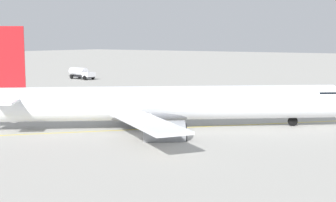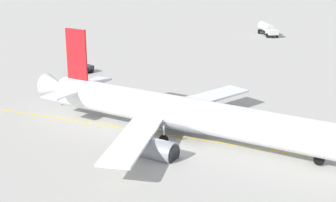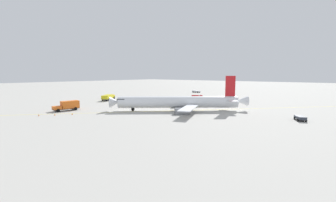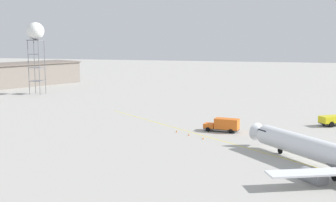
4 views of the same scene
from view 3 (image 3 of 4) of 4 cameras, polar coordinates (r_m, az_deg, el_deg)
name	(u,v)px [view 3 (image 3 of 4)]	position (r m, az deg, el deg)	size (l,w,h in m)	color
ground_plane	(180,108)	(80.29, 3.05, -1.86)	(600.00, 600.00, 0.00)	#ADAAA3
airliner_main	(180,103)	(75.12, 2.87, -0.44)	(31.91, 36.19, 11.95)	white
ops_pickup_truck	(197,96)	(117.44, 7.19, 1.23)	(4.45, 5.63, 1.41)	#232326
fire_tender_truck	(108,97)	(108.47, -14.55, 1.00)	(9.98, 8.05, 2.50)	#232326
catering_truck_truck	(68,105)	(82.68, -23.52, -1.00)	(8.36, 3.74, 3.10)	#232326
pushback_tug_truck	(196,91)	(149.42, 6.96, 2.41)	(2.79, 5.35, 1.30)	#232326
baggage_truck_truck	(300,118)	(68.74, 29.87, -3.62)	(4.63, 3.59, 1.22)	#232326
taxiway_centreline	(194,110)	(76.95, 6.39, -2.27)	(123.70, 107.24, 0.01)	yellow
safety_cone_near	(72,114)	(73.68, -22.59, -2.94)	(0.36, 0.36, 0.55)	orange
safety_cone_mid	(55,114)	(74.60, -26.16, -3.00)	(0.36, 0.36, 0.55)	orange
safety_cone_far	(39,115)	(75.68, -29.29, -3.04)	(0.36, 0.36, 0.55)	orange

